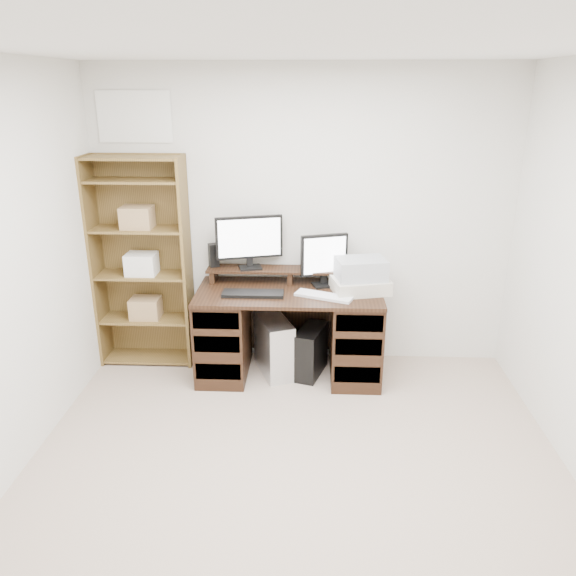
# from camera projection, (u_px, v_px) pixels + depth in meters

# --- Properties ---
(room) EXTENTS (3.54, 4.04, 2.54)m
(room) POSITION_uv_depth(u_px,v_px,m) (294.00, 311.00, 2.83)
(room) COLOR tan
(room) RESTS_ON ground
(desk) EXTENTS (1.50, 0.70, 0.75)m
(desk) POSITION_uv_depth(u_px,v_px,m) (289.00, 331.00, 4.67)
(desk) COLOR black
(desk) RESTS_ON ground
(riser_shelf) EXTENTS (1.40, 0.22, 0.12)m
(riser_shelf) POSITION_uv_depth(u_px,v_px,m) (290.00, 272.00, 4.71)
(riser_shelf) COLOR black
(riser_shelf) RESTS_ON desk
(monitor_wide) EXTENTS (0.55, 0.20, 0.44)m
(monitor_wide) POSITION_uv_depth(u_px,v_px,m) (249.00, 239.00, 4.64)
(monitor_wide) COLOR black
(monitor_wide) RESTS_ON riser_shelf
(monitor_small) EXTENTS (0.39, 0.20, 0.43)m
(monitor_small) POSITION_uv_depth(u_px,v_px,m) (324.00, 258.00, 4.59)
(monitor_small) COLOR black
(monitor_small) RESTS_ON desk
(speaker) EXTENTS (0.10, 0.10, 0.20)m
(speaker) POSITION_uv_depth(u_px,v_px,m) (214.00, 255.00, 4.73)
(speaker) COLOR black
(speaker) RESTS_ON riser_shelf
(keyboard_black) EXTENTS (0.49, 0.16, 0.03)m
(keyboard_black) POSITION_uv_depth(u_px,v_px,m) (253.00, 294.00, 4.44)
(keyboard_black) COLOR black
(keyboard_black) RESTS_ON desk
(keyboard_white) EXTENTS (0.48, 0.30, 0.02)m
(keyboard_white) POSITION_uv_depth(u_px,v_px,m) (324.00, 296.00, 4.40)
(keyboard_white) COLOR silver
(keyboard_white) RESTS_ON desk
(mouse) EXTENTS (0.09, 0.06, 0.03)m
(mouse) POSITION_uv_depth(u_px,v_px,m) (355.00, 294.00, 4.42)
(mouse) COLOR white
(mouse) RESTS_ON desk
(printer) EXTENTS (0.50, 0.42, 0.11)m
(printer) POSITION_uv_depth(u_px,v_px,m) (360.00, 285.00, 4.51)
(printer) COLOR #B9B2A1
(printer) RESTS_ON desk
(basket) EXTENTS (0.43, 0.34, 0.16)m
(basket) POSITION_uv_depth(u_px,v_px,m) (361.00, 269.00, 4.47)
(basket) COLOR #9EA3A9
(basket) RESTS_ON printer
(tower_silver) EXTENTS (0.38, 0.53, 0.49)m
(tower_silver) POSITION_uv_depth(u_px,v_px,m) (274.00, 346.00, 4.74)
(tower_silver) COLOR silver
(tower_silver) RESTS_ON ground
(tower_black) EXTENTS (0.29, 0.45, 0.42)m
(tower_black) POSITION_uv_depth(u_px,v_px,m) (311.00, 351.00, 4.73)
(tower_black) COLOR black
(tower_black) RESTS_ON ground
(bookshelf) EXTENTS (0.80, 0.30, 1.80)m
(bookshelf) POSITION_uv_depth(u_px,v_px,m) (142.00, 261.00, 4.74)
(bookshelf) COLOR brown
(bookshelf) RESTS_ON ground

